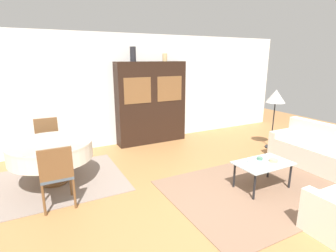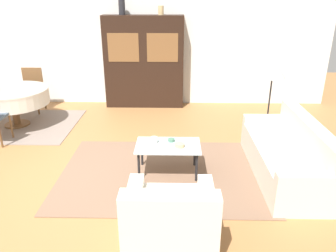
{
  "view_description": "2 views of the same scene",
  "coord_description": "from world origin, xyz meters",
  "px_view_note": "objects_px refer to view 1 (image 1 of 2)",
  "views": [
    {
      "loc": [
        -1.89,
        -2.61,
        2.14
      ],
      "look_at": [
        0.2,
        1.4,
        0.95
      ],
      "focal_mm": 28.0,
      "sensor_mm": 36.0,
      "label": 1
    },
    {
      "loc": [
        1.46,
        -4.02,
        2.47
      ],
      "look_at": [
        1.37,
        0.23,
        0.75
      ],
      "focal_mm": 35.0,
      "sensor_mm": 36.0,
      "label": 2
    }
  ],
  "objects_px": {
    "display_cabinet": "(151,103)",
    "bowl": "(273,160)",
    "coffee_table": "(263,165)",
    "floor_lamp": "(276,98)",
    "dining_chair_far": "(48,139)",
    "cup": "(251,161)",
    "dining_chair_near": "(56,173)",
    "vase_tall": "(133,54)",
    "vase_short": "(165,57)",
    "couch": "(327,154)",
    "bowl_small": "(260,158)",
    "dining_table": "(51,150)"
  },
  "relations": [
    {
      "from": "dining_table",
      "to": "bowl_small",
      "type": "relative_size",
      "value": 13.94
    },
    {
      "from": "vase_tall",
      "to": "couch",
      "type": "bearing_deg",
      "value": -48.7
    },
    {
      "from": "coffee_table",
      "to": "display_cabinet",
      "type": "height_order",
      "value": "display_cabinet"
    },
    {
      "from": "coffee_table",
      "to": "cup",
      "type": "height_order",
      "value": "cup"
    },
    {
      "from": "dining_chair_near",
      "to": "vase_short",
      "type": "relative_size",
      "value": 5.02
    },
    {
      "from": "coffee_table",
      "to": "bowl",
      "type": "xyz_separation_m",
      "value": [
        0.17,
        -0.06,
        0.07
      ]
    },
    {
      "from": "bowl_small",
      "to": "vase_short",
      "type": "height_order",
      "value": "vase_short"
    },
    {
      "from": "dining_chair_near",
      "to": "dining_chair_far",
      "type": "xyz_separation_m",
      "value": [
        0.0,
        1.81,
        0.0
      ]
    },
    {
      "from": "display_cabinet",
      "to": "bowl",
      "type": "relative_size",
      "value": 14.49
    },
    {
      "from": "bowl_small",
      "to": "vase_tall",
      "type": "distance_m",
      "value": 3.67
    },
    {
      "from": "vase_short",
      "to": "dining_chair_far",
      "type": "bearing_deg",
      "value": -171.48
    },
    {
      "from": "coffee_table",
      "to": "floor_lamp",
      "type": "distance_m",
      "value": 2.4
    },
    {
      "from": "vase_tall",
      "to": "vase_short",
      "type": "height_order",
      "value": "vase_tall"
    },
    {
      "from": "display_cabinet",
      "to": "dining_chair_near",
      "type": "distance_m",
      "value": 3.37
    },
    {
      "from": "floor_lamp",
      "to": "cup",
      "type": "bearing_deg",
      "value": -146.48
    },
    {
      "from": "couch",
      "to": "vase_tall",
      "type": "distance_m",
      "value": 4.63
    },
    {
      "from": "vase_tall",
      "to": "dining_chair_near",
      "type": "bearing_deg",
      "value": -132.14
    },
    {
      "from": "cup",
      "to": "coffee_table",
      "type": "bearing_deg",
      "value": -18.6
    },
    {
      "from": "dining_chair_far",
      "to": "cup",
      "type": "distance_m",
      "value": 3.92
    },
    {
      "from": "display_cabinet",
      "to": "dining_chair_far",
      "type": "distance_m",
      "value": 2.55
    },
    {
      "from": "dining_table",
      "to": "floor_lamp",
      "type": "relative_size",
      "value": 0.97
    },
    {
      "from": "bowl",
      "to": "vase_short",
      "type": "height_order",
      "value": "vase_short"
    },
    {
      "from": "vase_short",
      "to": "bowl_small",
      "type": "bearing_deg",
      "value": -84.98
    },
    {
      "from": "dining_chair_far",
      "to": "vase_short",
      "type": "xyz_separation_m",
      "value": [
        2.86,
        0.43,
        1.59
      ]
    },
    {
      "from": "bowl",
      "to": "display_cabinet",
      "type": "bearing_deg",
      "value": 103.6
    },
    {
      "from": "vase_tall",
      "to": "floor_lamp",
      "type": "bearing_deg",
      "value": -32.0
    },
    {
      "from": "floor_lamp",
      "to": "vase_short",
      "type": "xyz_separation_m",
      "value": [
        -2.01,
        1.78,
        0.92
      ]
    },
    {
      "from": "floor_lamp",
      "to": "coffee_table",
      "type": "bearing_deg",
      "value": -142.17
    },
    {
      "from": "couch",
      "to": "vase_tall",
      "type": "xyz_separation_m",
      "value": [
        -2.78,
        3.17,
        1.91
      ]
    },
    {
      "from": "bowl",
      "to": "vase_short",
      "type": "distance_m",
      "value": 3.64
    },
    {
      "from": "dining_chair_far",
      "to": "cup",
      "type": "xyz_separation_m",
      "value": [
        2.88,
        -2.66,
        -0.05
      ]
    },
    {
      "from": "couch",
      "to": "dining_chair_far",
      "type": "bearing_deg",
      "value": 60.34
    },
    {
      "from": "display_cabinet",
      "to": "floor_lamp",
      "type": "xyz_separation_m",
      "value": [
        2.4,
        -1.77,
        0.19
      ]
    },
    {
      "from": "couch",
      "to": "dining_chair_far",
      "type": "xyz_separation_m",
      "value": [
        -4.81,
        2.74,
        0.25
      ]
    },
    {
      "from": "coffee_table",
      "to": "dining_chair_far",
      "type": "distance_m",
      "value": 4.12
    },
    {
      "from": "display_cabinet",
      "to": "vase_short",
      "type": "xyz_separation_m",
      "value": [
        0.39,
        0.0,
        1.11
      ]
    },
    {
      "from": "display_cabinet",
      "to": "vase_tall",
      "type": "relative_size",
      "value": 6.05
    },
    {
      "from": "bowl",
      "to": "vase_tall",
      "type": "distance_m",
      "value": 3.85
    },
    {
      "from": "display_cabinet",
      "to": "cup",
      "type": "relative_size",
      "value": 20.49
    },
    {
      "from": "couch",
      "to": "bowl",
      "type": "bearing_deg",
      "value": 91.81
    },
    {
      "from": "coffee_table",
      "to": "vase_tall",
      "type": "bearing_deg",
      "value": 108.48
    },
    {
      "from": "coffee_table",
      "to": "display_cabinet",
      "type": "xyz_separation_m",
      "value": [
        -0.61,
        3.16,
        0.62
      ]
    },
    {
      "from": "dining_chair_near",
      "to": "bowl",
      "type": "relative_size",
      "value": 6.7
    },
    {
      "from": "dining_chair_near",
      "to": "bowl",
      "type": "xyz_separation_m",
      "value": [
        3.25,
        -0.98,
        -0.07
      ]
    },
    {
      "from": "coffee_table",
      "to": "display_cabinet",
      "type": "bearing_deg",
      "value": 100.95
    },
    {
      "from": "dining_table",
      "to": "vase_tall",
      "type": "xyz_separation_m",
      "value": [
        2.03,
        1.34,
        1.61
      ]
    },
    {
      "from": "dining_chair_far",
      "to": "bowl_small",
      "type": "relative_size",
      "value": 9.58
    },
    {
      "from": "coffee_table",
      "to": "bowl",
      "type": "distance_m",
      "value": 0.19
    },
    {
      "from": "bowl_small",
      "to": "vase_short",
      "type": "relative_size",
      "value": 0.52
    },
    {
      "from": "display_cabinet",
      "to": "bowl",
      "type": "height_order",
      "value": "display_cabinet"
    }
  ]
}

